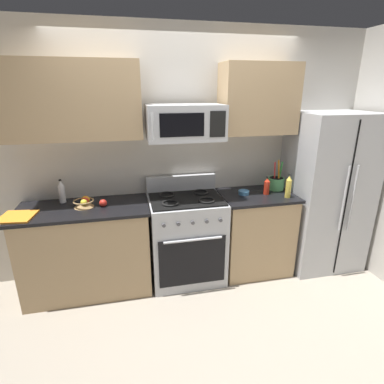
# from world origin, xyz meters

# --- Properties ---
(ground_plane) EXTENTS (16.00, 16.00, 0.00)m
(ground_plane) POSITION_xyz_m (0.00, 0.00, 0.00)
(ground_plane) COLOR gray
(wall_back) EXTENTS (8.00, 0.10, 2.60)m
(wall_back) POSITION_xyz_m (0.00, 1.04, 1.30)
(wall_back) COLOR beige
(wall_back) RESTS_ON ground
(counter_left) EXTENTS (1.24, 0.60, 0.91)m
(counter_left) POSITION_xyz_m (-1.01, 0.67, 0.46)
(counter_left) COLOR tan
(counter_left) RESTS_ON ground
(range_oven) EXTENTS (0.76, 0.64, 1.09)m
(range_oven) POSITION_xyz_m (-0.00, 0.67, 0.47)
(range_oven) COLOR #B2B5BA
(range_oven) RESTS_ON ground
(counter_right) EXTENTS (0.78, 0.60, 0.91)m
(counter_right) POSITION_xyz_m (0.78, 0.67, 0.46)
(counter_right) COLOR tan
(counter_right) RESTS_ON ground
(refrigerator) EXTENTS (0.82, 0.71, 1.76)m
(refrigerator) POSITION_xyz_m (1.60, 0.66, 0.88)
(refrigerator) COLOR #B2B5BA
(refrigerator) RESTS_ON ground
(microwave) EXTENTS (0.73, 0.44, 0.33)m
(microwave) POSITION_xyz_m (-0.00, 0.70, 1.68)
(microwave) COLOR #B2B5BA
(upper_cabinets_left) EXTENTS (1.23, 0.34, 0.70)m
(upper_cabinets_left) POSITION_xyz_m (-1.02, 0.82, 1.88)
(upper_cabinets_left) COLOR tan
(upper_cabinets_right) EXTENTS (0.77, 0.34, 0.70)m
(upper_cabinets_right) POSITION_xyz_m (0.79, 0.82, 1.88)
(upper_cabinets_right) COLOR tan
(utensil_crock) EXTENTS (0.18, 0.18, 0.34)m
(utensil_crock) POSITION_xyz_m (1.05, 0.80, 0.98)
(utensil_crock) COLOR #59AD66
(utensil_crock) RESTS_ON counter_right
(fruit_basket) EXTENTS (0.19, 0.19, 0.10)m
(fruit_basket) POSITION_xyz_m (-0.99, 0.69, 0.95)
(fruit_basket) COLOR #9E7A4C
(fruit_basket) RESTS_ON counter_left
(apple_loose) EXTENTS (0.07, 0.07, 0.07)m
(apple_loose) POSITION_xyz_m (-0.82, 0.66, 0.95)
(apple_loose) COLOR red
(apple_loose) RESTS_ON counter_left
(cutting_board) EXTENTS (0.31, 0.31, 0.02)m
(cutting_board) POSITION_xyz_m (-1.54, 0.55, 0.92)
(cutting_board) COLOR orange
(cutting_board) RESTS_ON counter_left
(bottle_vinegar) EXTENTS (0.06, 0.06, 0.24)m
(bottle_vinegar) POSITION_xyz_m (-1.22, 0.86, 1.02)
(bottle_vinegar) COLOR silver
(bottle_vinegar) RESTS_ON counter_left
(bottle_oil) EXTENTS (0.06, 0.06, 0.25)m
(bottle_oil) POSITION_xyz_m (1.05, 0.51, 1.03)
(bottle_oil) COLOR gold
(bottle_oil) RESTS_ON counter_right
(bottle_hot_sauce) EXTENTS (0.06, 0.06, 0.20)m
(bottle_hot_sauce) POSITION_xyz_m (0.88, 0.65, 1.00)
(bottle_hot_sauce) COLOR red
(bottle_hot_sauce) RESTS_ON counter_right
(prep_bowl) EXTENTS (0.12, 0.12, 0.04)m
(prep_bowl) POSITION_xyz_m (0.64, 0.70, 0.93)
(prep_bowl) COLOR teal
(prep_bowl) RESTS_ON counter_right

